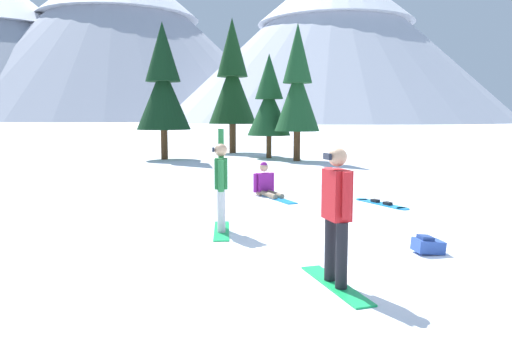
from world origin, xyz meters
name	(u,v)px	position (x,y,z in m)	size (l,w,h in m)	color
ground_plane	(349,260)	(0.00, 0.00, 0.00)	(800.00, 800.00, 0.00)	white
snowboarder_foreground	(336,213)	(-0.62, -1.04, 0.95)	(0.45, 1.60, 1.79)	#19B259
snowboarder_midground	(221,184)	(-1.68, 2.21, 0.90)	(0.49, 1.58, 1.93)	#19B259
snowboarder_background	(267,184)	(0.07, 6.12, 0.31)	(0.84, 1.81, 0.92)	gray
loose_snowboard_near_right	(381,203)	(2.56, 4.27, 0.02)	(0.80, 1.76, 0.09)	#1E8CD8
backpack_blue	(428,245)	(1.35, 0.09, 0.13)	(0.53, 0.33, 0.30)	#2D4C9E
pine_tree_short	(163,85)	(-2.54, 18.11, 3.69)	(2.66, 2.66, 6.77)	#472D19
pine_tree_young	(232,80)	(1.46, 21.70, 4.23)	(2.77, 2.77, 7.77)	#472D19
pine_tree_broad	(269,102)	(2.77, 17.83, 2.90)	(2.23, 2.23, 5.32)	#472D19
pine_tree_slender	(297,87)	(3.74, 16.00, 3.56)	(2.17, 2.17, 6.55)	#472D19
peak_east_ridge	(120,33)	(-20.25, 246.40, 42.37)	(170.21, 170.21, 81.10)	#9EA3B2
peak_central_summit	(335,38)	(60.66, 165.81, 30.25)	(124.52, 124.52, 57.90)	#B2B7C6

